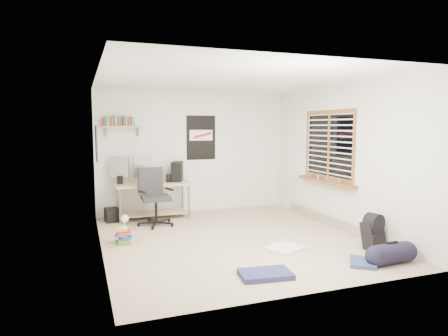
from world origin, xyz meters
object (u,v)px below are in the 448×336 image
object	(u,v)px
office_chair	(156,199)
duffel_bag	(391,253)
book_stack	(123,234)
desk	(153,200)
backpack	(373,235)

from	to	relation	value
office_chair	duffel_bag	size ratio (longest dim) A/B	1.94
book_stack	office_chair	bearing A→B (deg)	54.90
desk	duffel_bag	bearing A→B (deg)	-81.04
office_chair	duffel_bag	xyz separation A→B (m)	(2.52, -3.08, -0.35)
book_stack	duffel_bag	bearing A→B (deg)	-33.33
backpack	book_stack	distance (m)	3.73
office_chair	book_stack	world-z (taller)	office_chair
desk	duffel_bag	xyz separation A→B (m)	(2.47, -3.67, -0.22)
backpack	book_stack	bearing A→B (deg)	142.24
duffel_bag	office_chair	bearing A→B (deg)	126.18
office_chair	backpack	size ratio (longest dim) A/B	2.50
duffel_bag	book_stack	size ratio (longest dim) A/B	1.21
desk	duffel_bag	distance (m)	4.42
desk	backpack	xyz separation A→B (m)	(2.69, -3.06, -0.16)
desk	duffel_bag	size ratio (longest dim) A/B	2.64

